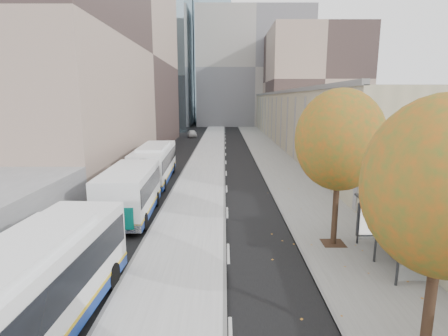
{
  "coord_description": "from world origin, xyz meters",
  "views": [
    {
      "loc": [
        -1.85,
        -3.35,
        7.16
      ],
      "look_at": [
        -1.85,
        20.12,
        2.5
      ],
      "focal_mm": 28.0,
      "sensor_mm": 36.0,
      "label": 1
    }
  ],
  "objects": [
    {
      "name": "tree_c",
      "position": [
        3.6,
        13.0,
        5.25
      ],
      "size": [
        4.2,
        4.2,
        7.28
      ],
      "color": "black",
      "rests_on": "sidewalk"
    },
    {
      "name": "bus_platform",
      "position": [
        -3.88,
        35.0,
        0.07
      ],
      "size": [
        4.25,
        150.0,
        0.15
      ],
      "primitive_type": "cube",
      "color": "#B7B7B7",
      "rests_on": "ground"
    },
    {
      "name": "tree_b",
      "position": [
        3.6,
        5.0,
        5.04
      ],
      "size": [
        4.0,
        4.0,
        6.97
      ],
      "color": "black",
      "rests_on": "sidewalk"
    },
    {
      "name": "bus_shelter",
      "position": [
        5.69,
        10.96,
        2.19
      ],
      "size": [
        1.9,
        4.4,
        2.53
      ],
      "color": "#383A3F",
      "rests_on": "sidewalk"
    },
    {
      "name": "building_far_block",
      "position": [
        6.0,
        96.0,
        15.0
      ],
      "size": [
        30.0,
        18.0,
        30.0
      ],
      "primitive_type": "cube",
      "color": "gray",
      "rests_on": "ground"
    },
    {
      "name": "sidewalk",
      "position": [
        4.12,
        35.0,
        0.04
      ],
      "size": [
        4.75,
        150.0,
        0.08
      ],
      "primitive_type": "cube",
      "color": "gray",
      "rests_on": "ground"
    },
    {
      "name": "bus_far",
      "position": [
        -7.78,
        22.63,
        1.65
      ],
      "size": [
        3.36,
        18.25,
        3.03
      ],
      "rotation": [
        0.0,
        0.0,
        0.04
      ],
      "color": "white",
      "rests_on": "ground"
    },
    {
      "name": "building_tan",
      "position": [
        15.5,
        64.0,
        4.0
      ],
      "size": [
        18.0,
        92.0,
        8.0
      ],
      "primitive_type": "cube",
      "color": "tan",
      "rests_on": "ground"
    },
    {
      "name": "building_midrise",
      "position": [
        -22.5,
        41.0,
        12.5
      ],
      "size": [
        24.0,
        46.0,
        25.0
      ],
      "primitive_type": "cube",
      "color": "tan",
      "rests_on": "ground"
    },
    {
      "name": "distant_car",
      "position": [
        -7.91,
        63.03,
        0.66
      ],
      "size": [
        2.28,
        4.12,
        1.33
      ],
      "primitive_type": "imported",
      "rotation": [
        0.0,
        0.0,
        0.19
      ],
      "color": "silver",
      "rests_on": "ground"
    }
  ]
}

